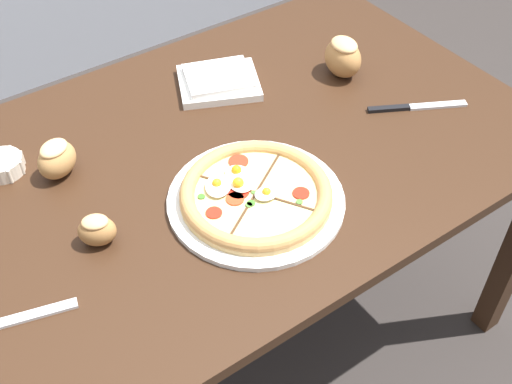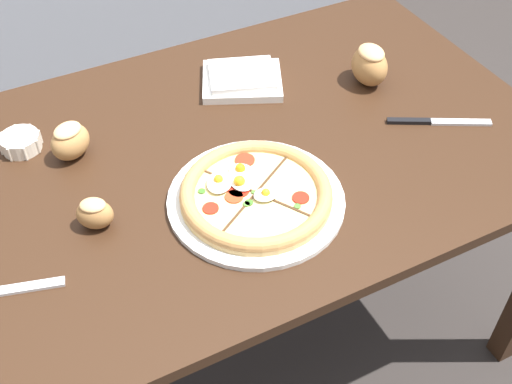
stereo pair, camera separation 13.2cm
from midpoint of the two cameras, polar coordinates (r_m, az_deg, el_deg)
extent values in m
plane|color=#2D2826|center=(2.05, -4.49, -13.01)|extent=(12.00, 12.00, 0.00)
cube|color=#331E11|center=(1.47, -6.11, 2.78)|extent=(1.51, 0.93, 0.03)
cube|color=#331E11|center=(2.29, 4.68, 8.17)|extent=(0.06, 0.06, 0.74)
cylinder|color=white|center=(1.34, -2.82, -0.87)|extent=(0.37, 0.37, 0.01)
cylinder|color=tan|center=(1.33, -2.84, -0.51)|extent=(0.32, 0.32, 0.01)
cylinder|color=#E0CC84|center=(1.33, -2.85, -0.28)|extent=(0.27, 0.27, 0.00)
torus|color=tan|center=(1.32, -2.85, -0.23)|extent=(0.32, 0.32, 0.03)
cube|color=#472D19|center=(1.28, -4.12, -2.17)|extent=(0.12, 0.08, 0.00)
cube|color=#472D19|center=(1.30, -0.19, -1.03)|extent=(0.08, 0.12, 0.00)
cube|color=#472D19|center=(1.37, -1.67, 1.61)|extent=(0.12, 0.08, 0.00)
cube|color=#472D19|center=(1.35, -5.43, 0.57)|extent=(0.08, 0.12, 0.00)
cylinder|color=red|center=(1.31, -4.76, -0.77)|extent=(0.04, 0.04, 0.00)
cylinder|color=red|center=(1.33, -4.43, -0.10)|extent=(0.05, 0.05, 0.00)
cylinder|color=red|center=(1.39, -4.28, 2.60)|extent=(0.04, 0.04, 0.00)
cylinder|color=red|center=(1.29, -6.69, -2.01)|extent=(0.03, 0.03, 0.00)
cylinder|color=red|center=(1.32, 1.18, -0.26)|extent=(0.04, 0.04, 0.00)
ellipsoid|color=white|center=(1.31, -1.85, -0.23)|extent=(0.05, 0.04, 0.01)
sphere|color=#F4AD1E|center=(1.31, -2.02, -0.16)|extent=(0.02, 0.02, 0.02)
ellipsoid|color=white|center=(1.33, -4.23, 0.49)|extent=(0.05, 0.06, 0.01)
sphere|color=#F4AD1E|center=(1.33, -4.45, 0.67)|extent=(0.02, 0.02, 0.02)
ellipsoid|color=white|center=(1.34, -6.21, 0.44)|extent=(0.09, 0.09, 0.01)
sphere|color=#F4AD1E|center=(1.33, -6.34, 0.66)|extent=(0.02, 0.02, 0.02)
ellipsoid|color=white|center=(1.36, -4.38, 1.49)|extent=(0.06, 0.07, 0.01)
sphere|color=orange|center=(1.36, -4.54, 1.82)|extent=(0.02, 0.02, 0.02)
cylinder|color=#386B23|center=(1.30, -3.35, -1.15)|extent=(0.02, 0.02, 0.00)
cylinder|color=#386B23|center=(1.39, -4.55, 2.43)|extent=(0.01, 0.01, 0.00)
cylinder|color=#477A2D|center=(1.32, -3.06, -0.16)|extent=(0.01, 0.01, 0.00)
cylinder|color=#477A2D|center=(1.33, -5.76, -0.13)|extent=(0.01, 0.01, 0.00)
cylinder|color=#477A2D|center=(1.30, 1.00, -1.03)|extent=(0.01, 0.01, 0.00)
cylinder|color=#386B23|center=(1.32, -7.73, -0.54)|extent=(0.02, 0.02, 0.00)
cylinder|color=#477A2D|center=(1.32, -1.91, -0.39)|extent=(0.01, 0.01, 0.00)
cylinder|color=#477A2D|center=(1.30, -3.55, -1.29)|extent=(0.01, 0.01, 0.00)
cylinder|color=silver|center=(1.53, -23.92, 2.07)|extent=(0.09, 0.09, 0.04)
cylinder|color=#AD1423|center=(1.52, -23.97, 2.20)|extent=(0.07, 0.07, 0.02)
cylinder|color=silver|center=(1.53, -22.41, 2.73)|extent=(0.01, 0.01, 0.04)
cylinder|color=silver|center=(1.55, -23.20, 3.17)|extent=(0.01, 0.01, 0.04)
cylinder|color=silver|center=(1.49, -23.43, 1.14)|extent=(0.01, 0.01, 0.04)
cylinder|color=silver|center=(1.51, -22.50, 1.89)|extent=(0.01, 0.01, 0.04)
cube|color=white|center=(1.66, -5.64, 9.53)|extent=(0.25, 0.24, 0.02)
cube|color=white|center=(1.65, -5.68, 10.04)|extent=(0.20, 0.19, 0.02)
ellipsoid|color=#A3703D|center=(1.30, -16.80, -3.50)|extent=(0.09, 0.09, 0.06)
ellipsoid|color=tan|center=(1.28, -17.04, -2.72)|extent=(0.07, 0.06, 0.02)
ellipsoid|color=#B27F47|center=(1.46, -19.78, 2.57)|extent=(0.12, 0.11, 0.08)
ellipsoid|color=#EAB775|center=(1.44, -20.09, 3.54)|extent=(0.08, 0.08, 0.02)
ellipsoid|color=#A3703D|center=(1.68, 5.46, 11.67)|extent=(0.10, 0.12, 0.10)
ellipsoid|color=tan|center=(1.66, 5.56, 12.82)|extent=(0.07, 0.09, 0.03)
cube|color=silver|center=(1.63, 13.64, 7.40)|extent=(0.14, 0.09, 0.01)
cube|color=black|center=(1.59, 9.40, 7.22)|extent=(0.10, 0.06, 0.01)
cube|color=silver|center=(1.25, -21.96, -10.21)|extent=(0.15, 0.06, 0.01)
camera|label=1|loc=(0.07, -92.87, -2.85)|focal=45.00mm
camera|label=2|loc=(0.07, 87.13, 2.85)|focal=45.00mm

